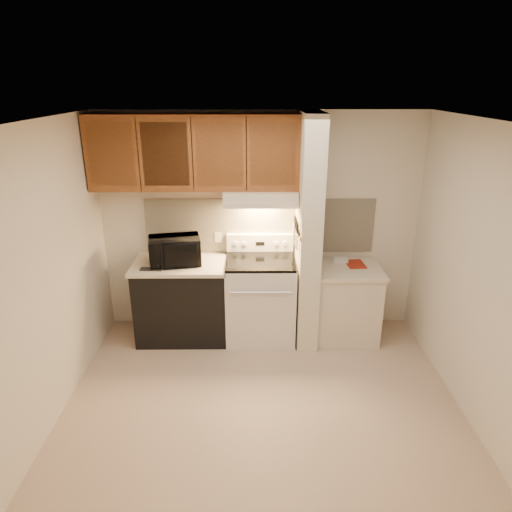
{
  "coord_description": "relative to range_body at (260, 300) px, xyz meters",
  "views": [
    {
      "loc": [
        -0.08,
        -3.49,
        2.78
      ],
      "look_at": [
        -0.05,
        0.75,
        1.15
      ],
      "focal_mm": 32.0,
      "sensor_mm": 36.0,
      "label": 1
    }
  ],
  "objects": [
    {
      "name": "hood_lip",
      "position": [
        0.0,
        -0.08,
        1.12
      ],
      "size": [
        0.78,
        0.04,
        0.06
      ],
      "primitive_type": "cube",
      "color": "beige",
      "rests_on": "range_hood"
    },
    {
      "name": "range_backguard",
      "position": [
        0.0,
        0.28,
        0.59
      ],
      "size": [
        0.76,
        0.08,
        0.2
      ],
      "primitive_type": "cube",
      "color": "silver",
      "rests_on": "range_body"
    },
    {
      "name": "cab_gap_b",
      "position": [
        -0.69,
        0.01,
        1.62
      ],
      "size": [
        0.01,
        0.01,
        0.73
      ],
      "primitive_type": "cube",
      "color": "black",
      "rests_on": "upper_cabinets"
    },
    {
      "name": "teal_jar",
      "position": [
        -0.83,
        0.23,
        0.5
      ],
      "size": [
        0.11,
        0.11,
        0.11
      ],
      "primitive_type": "cylinder",
      "rotation": [
        0.0,
        0.0,
        0.19
      ],
      "color": "#2A6861",
      "rests_on": "left_countertop"
    },
    {
      "name": "oven_mitt",
      "position": [
        0.38,
        0.17,
        0.73
      ],
      "size": [
        0.03,
        0.1,
        0.24
      ],
      "primitive_type": "cube",
      "color": "gray",
      "rests_on": "partition_pillar"
    },
    {
      "name": "knife_blade_c",
      "position": [
        0.38,
        -0.04,
        0.74
      ],
      "size": [
        0.01,
        0.04,
        0.2
      ],
      "primitive_type": "cube",
      "color": "silver",
      "rests_on": "knife_strip"
    },
    {
      "name": "cab_gap_c",
      "position": [
        -0.14,
        0.01,
        1.62
      ],
      "size": [
        0.01,
        0.01,
        0.73
      ],
      "primitive_type": "cube",
      "color": "black",
      "rests_on": "upper_cabinets"
    },
    {
      "name": "knife_blade_e",
      "position": [
        0.38,
        0.1,
        0.75
      ],
      "size": [
        0.01,
        0.04,
        0.18
      ],
      "primitive_type": "cube",
      "color": "silver",
      "rests_on": "knife_strip"
    },
    {
      "name": "ceiling",
      "position": [
        0.0,
        -1.16,
        2.04
      ],
      "size": [
        3.6,
        3.6,
        0.0
      ],
      "primitive_type": "plane",
      "rotation": [
        3.14,
        0.0,
        0.0
      ],
      "color": "white",
      "rests_on": "wall_back"
    },
    {
      "name": "knife_handle_d",
      "position": [
        0.38,
        0.02,
        0.91
      ],
      "size": [
        0.02,
        0.02,
        0.1
      ],
      "primitive_type": "cylinder",
      "color": "black",
      "rests_on": "knife_strip"
    },
    {
      "name": "upper_cabinets",
      "position": [
        -0.69,
        0.17,
        1.62
      ],
      "size": [
        2.18,
        0.33,
        0.77
      ],
      "primitive_type": "cube",
      "color": "brown",
      "rests_on": "wall_back"
    },
    {
      "name": "cab_door_d",
      "position": [
        0.13,
        0.01,
        1.62
      ],
      "size": [
        0.46,
        0.01,
        0.63
      ],
      "primitive_type": "cube",
      "color": "brown",
      "rests_on": "upper_cabinets"
    },
    {
      "name": "wall_right",
      "position": [
        1.8,
        -1.16,
        0.79
      ],
      "size": [
        0.02,
        3.0,
        2.5
      ],
      "primitive_type": "cube",
      "color": "beige",
      "rests_on": "floor"
    },
    {
      "name": "knife_handle_b",
      "position": [
        0.38,
        -0.14,
        0.91
      ],
      "size": [
        0.02,
        0.02,
        0.1
      ],
      "primitive_type": "cylinder",
      "color": "black",
      "rests_on": "knife_strip"
    },
    {
      "name": "range_knob_left_outer",
      "position": [
        -0.28,
        0.24,
        0.59
      ],
      "size": [
        0.05,
        0.02,
        0.05
      ],
      "primitive_type": "cylinder",
      "rotation": [
        1.57,
        0.0,
        0.0
      ],
      "color": "silver",
      "rests_on": "range_backguard"
    },
    {
      "name": "knife_handle_a",
      "position": [
        0.38,
        -0.22,
        0.91
      ],
      "size": [
        0.02,
        0.02,
        0.1
      ],
      "primitive_type": "cylinder",
      "color": "black",
      "rests_on": "knife_strip"
    },
    {
      "name": "range_body",
      "position": [
        0.0,
        0.0,
        0.0
      ],
      "size": [
        0.76,
        0.65,
        0.92
      ],
      "primitive_type": "cube",
      "color": "silver",
      "rests_on": "floor"
    },
    {
      "name": "cab_door_b",
      "position": [
        -0.96,
        0.01,
        1.62
      ],
      "size": [
        0.46,
        0.01,
        0.63
      ],
      "primitive_type": "cube",
      "color": "brown",
      "rests_on": "upper_cabinets"
    },
    {
      "name": "cooktop",
      "position": [
        0.0,
        0.0,
        0.48
      ],
      "size": [
        0.74,
        0.64,
        0.03
      ],
      "primitive_type": "cube",
      "color": "black",
      "rests_on": "range_body"
    },
    {
      "name": "left_countertop",
      "position": [
        -0.88,
        0.01,
        0.43
      ],
      "size": [
        1.04,
        0.67,
        0.04
      ],
      "primitive_type": "cube",
      "color": "beige",
      "rests_on": "dishwasher_front"
    },
    {
      "name": "knife_handle_e",
      "position": [
        0.38,
        0.11,
        0.91
      ],
      "size": [
        0.02,
        0.02,
        0.1
      ],
      "primitive_type": "cylinder",
      "color": "black",
      "rests_on": "knife_strip"
    },
    {
      "name": "knife_blade_a",
      "position": [
        0.38,
        -0.2,
        0.76
      ],
      "size": [
        0.01,
        0.03,
        0.16
      ],
      "primitive_type": "cube",
      "color": "silver",
      "rests_on": "knife_strip"
    },
    {
      "name": "floor",
      "position": [
        0.0,
        -1.16,
        -0.46
      ],
      "size": [
        3.6,
        3.6,
        0.0
      ],
      "primitive_type": "plane",
      "color": "tan",
      "rests_on": "ground"
    },
    {
      "name": "dishwasher_front",
      "position": [
        -0.88,
        0.01,
        -0.03
      ],
      "size": [
        1.0,
        0.63,
        0.87
      ],
      "primitive_type": "cube",
      "color": "black",
      "rests_on": "floor"
    },
    {
      "name": "partition_pillar",
      "position": [
        0.51,
        -0.01,
        0.79
      ],
      "size": [
        0.22,
        0.7,
        2.5
      ],
      "primitive_type": "cube",
      "color": "beige",
      "rests_on": "floor"
    },
    {
      "name": "oven_handle",
      "position": [
        0.0,
        -0.35,
        0.26
      ],
      "size": [
        0.65,
        0.02,
        0.02
      ],
      "primitive_type": "cylinder",
      "rotation": [
        0.0,
        1.57,
        0.0
      ],
      "color": "silver",
      "rests_on": "range_body"
    },
    {
      "name": "spoon_rest",
      "position": [
        -1.16,
        -0.19,
        0.46
      ],
      "size": [
        0.24,
        0.09,
        0.02
      ],
      "primitive_type": "cube",
      "rotation": [
        0.0,
        0.0,
        -0.07
      ],
      "color": "black",
      "rests_on": "left_countertop"
    },
    {
      "name": "range_display",
      "position": [
        0.0,
        0.24,
        0.59
      ],
      "size": [
        0.1,
        0.01,
        0.04
      ],
      "primitive_type": "cube",
      "color": "black",
      "rests_on": "range_backguard"
    },
    {
      "name": "cab_door_a",
      "position": [
        -1.51,
        0.01,
        1.62
      ],
      "size": [
        0.46,
        0.01,
        0.63
      ],
      "primitive_type": "cube",
      "color": "brown",
      "rests_on": "upper_cabinets"
    },
    {
      "name": "range_knob_left_inner",
      "position": [
        -0.18,
        0.24,
        0.59
      ],
      "size": [
        0.05,
        0.02,
        0.05
      ],
      "primitive_type": "cylinder",
      "rotation": [
        1.57,
        0.0,
        0.0
      ],
      "color": "silver",
      "rests_on": "range_backguard"
    },
    {
      "name": "red_folder",
      "position": [
        1.07,
        0.09,
        0.39
      ],
      "size": [
        0.22,
        0.28,
        0.01
      ],
      "primitive_type": "cube",
      "rotation": [
        0.0,
        0.0,
        0.09
      ],
      "color": "maroon",
      "rests_on": "right_countertop"
    },
    {
      "name": "backsplash",
      "position": [
        0.0,
        0.33,
        0.78
      ],
      "size": [
        2.6,
        0.02,
        0.63
      ],
      "primitive_type": "cube",
      "color": "beige",
      "rests_on": "wall_back"
    },
    {
      "name": "microwave",
      "position": [
        -0.93,
        -0.01,
        0.6
      ],
      "size": [
        0.6,
        0.47,
        0.3
      ],
      "primitive_type": "imported",
      "rotation": [
        0.0,
        0.0,
        0.21
      ],
      "color": "black",
      "rests_on": "left_countertop"
    },
    {
      "name": "pillar_trim",
      "position": [
        0.39,
        -0.01,
        0.84
      ],
      "size": [
        0.01,
        0.7,
        0.04
      ],
      "primitive_type": "cube",
      "color": "brown",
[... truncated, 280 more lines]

